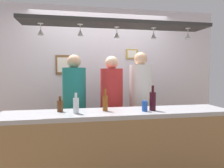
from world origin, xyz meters
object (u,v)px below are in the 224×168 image
object	(u,v)px
picture_frame_upper_small	(132,54)
person_middle_red_shirt	(112,100)
person_right_white_patterned_shirt	(140,97)
bottle_soda_clear	(76,105)
person_left_teal_shirt	(74,101)
bottle_beer_amber_tall	(105,102)
drink_can	(145,106)
picture_frame_caricature	(63,65)
bottle_beer_brown_stubby	(60,106)
bottle_wine_dark_red	(153,101)

from	to	relation	value
picture_frame_upper_small	person_middle_red_shirt	bearing A→B (deg)	-126.98
person_right_white_patterned_shirt	bottle_soda_clear	distance (m)	1.26
person_right_white_patterned_shirt	bottle_soda_clear	xyz separation A→B (m)	(-1.00, -0.77, 0.02)
person_middle_red_shirt	picture_frame_upper_small	size ratio (longest dim) A/B	7.63
person_right_white_patterned_shirt	person_left_teal_shirt	bearing A→B (deg)	-180.00
picture_frame_upper_small	bottle_beer_amber_tall	bearing A→B (deg)	-117.79
person_right_white_patterned_shirt	drink_can	bearing A→B (deg)	-104.97
person_left_teal_shirt	picture_frame_upper_small	distance (m)	1.47
bottle_beer_amber_tall	picture_frame_upper_small	xyz separation A→B (m)	(0.72, 1.36, 0.69)
bottle_beer_amber_tall	person_middle_red_shirt	bearing A→B (deg)	73.20
picture_frame_upper_small	person_right_white_patterned_shirt	bearing A→B (deg)	-94.67
person_middle_red_shirt	picture_frame_caricature	bearing A→B (deg)	137.36
person_middle_red_shirt	person_right_white_patterned_shirt	world-z (taller)	person_right_white_patterned_shirt
bottle_beer_brown_stubby	picture_frame_upper_small	size ratio (longest dim) A/B	0.82
picture_frame_caricature	person_right_white_patterned_shirt	bearing A→B (deg)	-29.64
bottle_beer_brown_stubby	picture_frame_caricature	distance (m)	1.40
picture_frame_caricature	bottle_soda_clear	bearing A→B (deg)	-82.45
person_middle_red_shirt	person_right_white_patterned_shirt	size ratio (longest dim) A/B	0.96
person_middle_red_shirt	bottle_beer_amber_tall	xyz separation A→B (m)	(-0.21, -0.68, 0.07)
bottle_beer_amber_tall	bottle_soda_clear	bearing A→B (deg)	-166.02
person_right_white_patterned_shirt	bottle_beer_amber_tall	size ratio (longest dim) A/B	6.71
bottle_wine_dark_red	drink_can	bearing A→B (deg)	-166.06
person_right_white_patterned_shirt	bottle_soda_clear	bearing A→B (deg)	-142.57
bottle_beer_brown_stubby	drink_can	distance (m)	0.98
person_right_white_patterned_shirt	picture_frame_caricature	distance (m)	1.46
bottle_beer_amber_tall	picture_frame_upper_small	distance (m)	1.69
bottle_beer_amber_tall	bottle_wine_dark_red	bearing A→B (deg)	-8.10
bottle_wine_dark_red	bottle_beer_brown_stubby	world-z (taller)	bottle_wine_dark_red
person_left_teal_shirt	picture_frame_caricature	world-z (taller)	picture_frame_caricature
bottle_beer_brown_stubby	picture_frame_caricature	xyz separation A→B (m)	(-0.01, 1.31, 0.51)
person_left_teal_shirt	bottle_beer_brown_stubby	size ratio (longest dim) A/B	9.40
person_middle_red_shirt	person_right_white_patterned_shirt	distance (m)	0.46
person_left_teal_shirt	bottle_beer_brown_stubby	distance (m)	0.65
bottle_beer_brown_stubby	picture_frame_upper_small	bearing A→B (deg)	46.57
person_left_teal_shirt	picture_frame_upper_small	world-z (taller)	picture_frame_upper_small
bottle_wine_dark_red	drink_can	world-z (taller)	bottle_wine_dark_red
bottle_soda_clear	picture_frame_caricature	distance (m)	1.54
drink_can	bottle_beer_brown_stubby	bearing A→B (deg)	170.62
bottle_soda_clear	picture_frame_upper_small	world-z (taller)	picture_frame_upper_small
bottle_beer_amber_tall	drink_can	world-z (taller)	bottle_beer_amber_tall
person_right_white_patterned_shirt	bottle_beer_amber_tall	xyz separation A→B (m)	(-0.66, -0.68, 0.03)
picture_frame_caricature	picture_frame_upper_small	bearing A→B (deg)	0.00
bottle_beer_amber_tall	bottle_beer_brown_stubby	bearing A→B (deg)	174.10
person_middle_red_shirt	bottle_beer_brown_stubby	world-z (taller)	person_middle_red_shirt
bottle_beer_brown_stubby	bottle_wine_dark_red	bearing A→B (deg)	-7.04
bottle_soda_clear	bottle_beer_brown_stubby	distance (m)	0.23
bottle_beer_brown_stubby	drink_can	world-z (taller)	bottle_beer_brown_stubby
drink_can	picture_frame_upper_small	world-z (taller)	picture_frame_upper_small
bottle_soda_clear	drink_can	world-z (taller)	bottle_soda_clear
bottle_soda_clear	bottle_wine_dark_red	distance (m)	0.90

